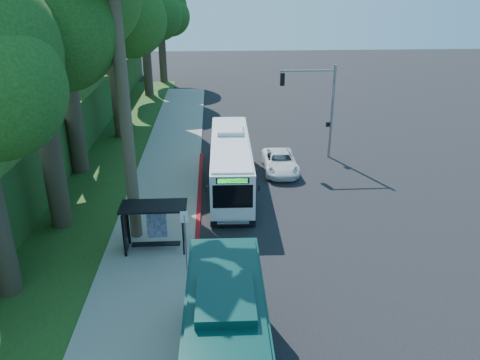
{
  "coord_description": "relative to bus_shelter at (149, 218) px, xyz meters",
  "views": [
    {
      "loc": [
        -4.02,
        -23.43,
        12.49
      ],
      "look_at": [
        -2.58,
        1.0,
        2.06
      ],
      "focal_mm": 35.0,
      "sensor_mm": 36.0,
      "label": 1
    }
  ],
  "objects": [
    {
      "name": "tree_2",
      "position": [
        -4.64,
        18.84,
        8.67
      ],
      "size": [
        8.82,
        8.4,
        15.12
      ],
      "color": "#382B1E",
      "rests_on": "ground"
    },
    {
      "name": "ground",
      "position": [
        7.26,
        2.86,
        -1.81
      ],
      "size": [
        140.0,
        140.0,
        0.0
      ],
      "primitive_type": "plane",
      "color": "black",
      "rests_on": "ground"
    },
    {
      "name": "tree_0",
      "position": [
        -5.14,
        2.84,
        9.4
      ],
      "size": [
        8.4,
        8.0,
        15.7
      ],
      "color": "#382B1E",
      "rests_on": "ground"
    },
    {
      "name": "white_bus",
      "position": [
        4.3,
        7.84,
        -0.12
      ],
      "size": [
        2.71,
        11.64,
        3.46
      ],
      "rotation": [
        0.0,
        0.0,
        -0.02
      ],
      "color": "silver",
      "rests_on": "ground"
    },
    {
      "name": "grass_verge",
      "position": [
        -5.74,
        7.86,
        -1.78
      ],
      "size": [
        8.0,
        70.0,
        0.06
      ],
      "primitive_type": "cube",
      "color": "#234719",
      "rests_on": "ground"
    },
    {
      "name": "red_curb",
      "position": [
        2.26,
        -1.14,
        -1.74
      ],
      "size": [
        0.25,
        30.0,
        0.13
      ],
      "primitive_type": "cube",
      "color": "maroon",
      "rests_on": "ground"
    },
    {
      "name": "tree_4",
      "position": [
        -4.14,
        34.84,
        7.92
      ],
      "size": [
        8.4,
        8.0,
        14.14
      ],
      "color": "#382B1E",
      "rests_on": "ground"
    },
    {
      "name": "sidewalk",
      "position": [
        -0.04,
        2.86,
        -1.75
      ],
      "size": [
        4.5,
        70.0,
        0.12
      ],
      "primitive_type": "cube",
      "color": "gray",
      "rests_on": "ground"
    },
    {
      "name": "stop_sign_pole",
      "position": [
        1.86,
        -2.14,
        0.28
      ],
      "size": [
        0.35,
        0.06,
        3.17
      ],
      "color": "gray",
      "rests_on": "ground"
    },
    {
      "name": "traffic_signal_pole",
      "position": [
        11.04,
        12.86,
        2.62
      ],
      "size": [
        4.1,
        0.3,
        7.0
      ],
      "color": "gray",
      "rests_on": "ground"
    },
    {
      "name": "pickup",
      "position": [
        7.9,
        10.16,
        -1.12
      ],
      "size": [
        2.32,
        4.98,
        1.38
      ],
      "primitive_type": "imported",
      "rotation": [
        0.0,
        0.0,
        -0.01
      ],
      "color": "white",
      "rests_on": "ground"
    },
    {
      "name": "bus_shelter",
      "position": [
        0.0,
        0.0,
        0.0
      ],
      "size": [
        3.2,
        1.51,
        2.55
      ],
      "color": "black",
      "rests_on": "ground"
    },
    {
      "name": "tree_5",
      "position": [
        -3.16,
        42.84,
        7.16
      ],
      "size": [
        7.35,
        7.0,
        12.86
      ],
      "color": "#382B1E",
      "rests_on": "ground"
    }
  ]
}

